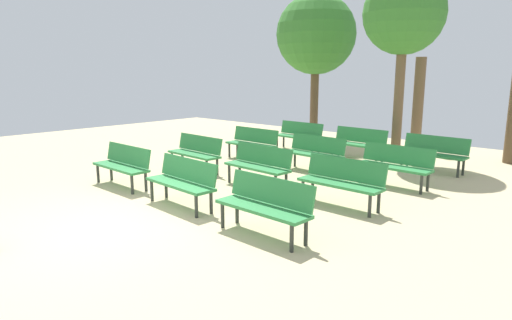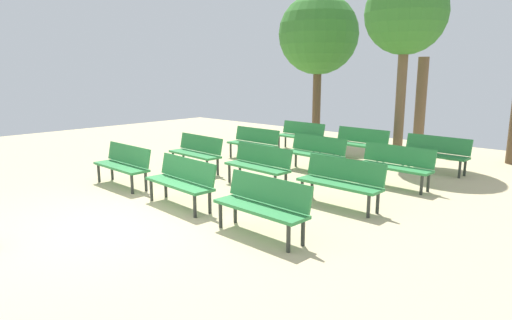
# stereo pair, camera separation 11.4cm
# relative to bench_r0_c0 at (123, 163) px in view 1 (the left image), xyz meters

# --- Properties ---
(ground_plane) EXTENTS (24.00, 24.00, 0.00)m
(ground_plane) POSITION_rel_bench_r0_c0_xyz_m (2.02, -1.60, -0.50)
(ground_plane) COLOR #CCB789
(bench_r0_c0) EXTENTS (1.60, 0.50, 0.87)m
(bench_r0_c0) POSITION_rel_bench_r0_c0_xyz_m (0.00, 0.00, 0.00)
(bench_r0_c0) COLOR #2D8442
(bench_r0_c0) RESTS_ON ground_plane
(bench_r0_c1) EXTENTS (1.62, 0.56, 0.87)m
(bench_r0_c1) POSITION_rel_bench_r0_c0_xyz_m (2.08, -0.04, 0.00)
(bench_r0_c1) COLOR #2D8442
(bench_r0_c1) RESTS_ON ground_plane
(bench_r0_c2) EXTENTS (1.61, 0.51, 0.87)m
(bench_r0_c2) POSITION_rel_bench_r0_c0_xyz_m (4.15, -0.11, 0.00)
(bench_r0_c2) COLOR #2D8442
(bench_r0_c2) RESTS_ON ground_plane
(bench_r1_c0) EXTENTS (1.62, 0.55, 0.87)m
(bench_r1_c0) POSITION_rel_bench_r0_c0_xyz_m (0.01, 2.01, 0.00)
(bench_r1_c0) COLOR #2D8442
(bench_r1_c0) RESTS_ON ground_plane
(bench_r1_c1) EXTENTS (1.62, 0.55, 0.87)m
(bench_r1_c1) POSITION_rel_bench_r0_c0_xyz_m (2.16, 1.96, 0.00)
(bench_r1_c1) COLOR #2D8442
(bench_r1_c1) RESTS_ON ground_plane
(bench_r1_c2) EXTENTS (1.60, 0.48, 0.87)m
(bench_r1_c2) POSITION_rel_bench_r0_c0_xyz_m (4.23, 1.92, 0.00)
(bench_r1_c2) COLOR #2D8442
(bench_r1_c2) RESTS_ON ground_plane
(bench_r2_c0) EXTENTS (1.60, 0.49, 0.87)m
(bench_r2_c0) POSITION_rel_bench_r0_c0_xyz_m (0.06, 4.02, 0.00)
(bench_r2_c0) COLOR #2D8442
(bench_r2_c0) RESTS_ON ground_plane
(bench_r2_c1) EXTENTS (1.62, 0.55, 0.87)m
(bench_r2_c1) POSITION_rel_bench_r0_c0_xyz_m (2.20, 3.96, 0.00)
(bench_r2_c1) COLOR #2D8442
(bench_r2_c1) RESTS_ON ground_plane
(bench_r2_c2) EXTENTS (1.61, 0.51, 0.87)m
(bench_r2_c2) POSITION_rel_bench_r0_c0_xyz_m (4.31, 3.92, 0.00)
(bench_r2_c2) COLOR #2D8442
(bench_r2_c2) RESTS_ON ground_plane
(bench_r3_c0) EXTENTS (1.61, 0.53, 0.87)m
(bench_r3_c0) POSITION_rel_bench_r0_c0_xyz_m (0.13, 6.08, 0.00)
(bench_r3_c0) COLOR #2D8442
(bench_r3_c0) RESTS_ON ground_plane
(bench_r3_c1) EXTENTS (1.62, 0.54, 0.87)m
(bench_r3_c1) POSITION_rel_bench_r0_c0_xyz_m (2.25, 6.02, 0.00)
(bench_r3_c1) COLOR #2D8442
(bench_r3_c1) RESTS_ON ground_plane
(bench_r3_c2) EXTENTS (1.62, 0.54, 0.87)m
(bench_r3_c2) POSITION_rel_bench_r0_c0_xyz_m (4.38, 5.92, 0.00)
(bench_r3_c2) COLOR #2D8442
(bench_r3_c2) RESTS_ON ground_plane
(tree_1) EXTENTS (0.33, 0.33, 2.88)m
(tree_1) POSITION_rel_bench_r0_c0_xyz_m (2.70, 8.87, 0.93)
(tree_1) COLOR brown
(tree_1) RESTS_ON ground_plane
(tree_2) EXTENTS (2.20, 2.20, 5.07)m
(tree_2) POSITION_rel_bench_r0_c0_xyz_m (2.93, 6.93, 3.41)
(tree_2) COLOR brown
(tree_2) RESTS_ON ground_plane
(tree_3) EXTENTS (2.83, 2.83, 5.15)m
(tree_3) POSITION_rel_bench_r0_c0_xyz_m (-1.01, 8.50, 3.20)
(tree_3) COLOR brown
(tree_3) RESTS_ON ground_plane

